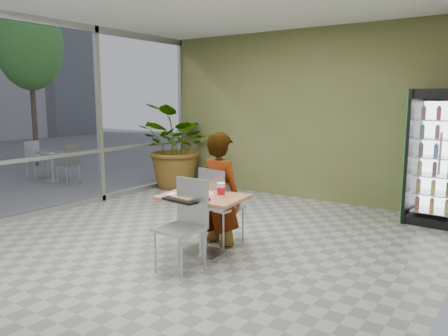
% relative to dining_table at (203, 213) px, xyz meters
% --- Properties ---
extents(ground, '(7.00, 7.00, 0.00)m').
position_rel_dining_table_xyz_m(ground, '(-0.35, 0.09, -0.54)').
color(ground, gray).
rests_on(ground, ground).
extents(room_envelope, '(6.00, 7.00, 3.20)m').
position_rel_dining_table_xyz_m(room_envelope, '(-0.35, 0.09, 1.06)').
color(room_envelope, silver).
rests_on(room_envelope, ground).
extents(storefront_frame, '(0.10, 7.00, 3.20)m').
position_rel_dining_table_xyz_m(storefront_frame, '(-3.35, 0.09, 1.06)').
color(storefront_frame, '#A7A9AB').
rests_on(storefront_frame, ground).
extents(dining_table, '(1.07, 0.80, 0.75)m').
position_rel_dining_table_xyz_m(dining_table, '(0.00, 0.00, 0.00)').
color(dining_table, '#AC6E49').
rests_on(dining_table, ground).
extents(chair_far, '(0.51, 0.52, 1.02)m').
position_rel_dining_table_xyz_m(chair_far, '(-0.10, 0.44, 0.06)').
color(chair_far, '#A7A9AB').
rests_on(chair_far, ground).
extents(chair_near, '(0.47, 0.48, 1.03)m').
position_rel_dining_table_xyz_m(chair_near, '(0.11, -0.46, 0.06)').
color(chair_near, '#A7A9AB').
rests_on(chair_near, ground).
extents(seated_woman, '(0.72, 0.52, 1.79)m').
position_rel_dining_table_xyz_m(seated_woman, '(-0.08, 0.50, 0.06)').
color(seated_woman, black).
rests_on(seated_woman, ground).
extents(pizza_plate, '(0.31, 0.28, 0.03)m').
position_rel_dining_table_xyz_m(pizza_plate, '(0.02, 0.08, 0.23)').
color(pizza_plate, white).
rests_on(pizza_plate, dining_table).
extents(soda_cup, '(0.10, 0.10, 0.17)m').
position_rel_dining_table_xyz_m(soda_cup, '(0.23, 0.05, 0.30)').
color(soda_cup, white).
rests_on(soda_cup, dining_table).
extents(napkin_stack, '(0.17, 0.17, 0.02)m').
position_rel_dining_table_xyz_m(napkin_stack, '(-0.29, -0.20, 0.22)').
color(napkin_stack, white).
rests_on(napkin_stack, dining_table).
extents(cafeteria_tray, '(0.51, 0.40, 0.03)m').
position_rel_dining_table_xyz_m(cafeteria_tray, '(-0.01, -0.31, 0.23)').
color(cafeteria_tray, black).
rests_on(cafeteria_tray, dining_table).
extents(beverage_fridge, '(0.98, 0.78, 2.05)m').
position_rel_dining_table_xyz_m(beverage_fridge, '(2.18, 3.16, 0.49)').
color(beverage_fridge, black).
rests_on(beverage_fridge, ground).
extents(potted_plant, '(2.01, 1.87, 1.82)m').
position_rel_dining_table_xyz_m(potted_plant, '(-2.95, 3.00, 0.37)').
color(potted_plant, '#2A6528').
rests_on(potted_plant, ground).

